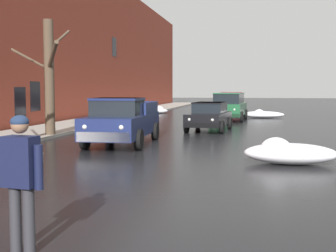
{
  "coord_description": "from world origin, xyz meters",
  "views": [
    {
      "loc": [
        3.83,
        -6.9,
        2.09
      ],
      "look_at": [
        1.26,
        6.39,
        0.99
      ],
      "focal_mm": 49.01,
      "sensor_mm": 36.0,
      "label": 1
    }
  ],
  "objects_px": {
    "suv_green_parked_kerbside_mid": "(229,105)",
    "sedan_grey_queued_behind_truck": "(235,103)",
    "sedan_black_parked_kerbside_close": "(209,116)",
    "suv_maroon_parked_far_down_block": "(231,102)",
    "bare_tree_second_along_sidewalk": "(49,76)",
    "pedestrian_with_coffee": "(21,173)",
    "pickup_truck_darkblue_approaching_near_lane": "(122,121)"
  },
  "relations": [
    {
      "from": "sedan_black_parked_kerbside_close",
      "to": "sedan_grey_queued_behind_truck",
      "type": "distance_m",
      "value": 21.48
    },
    {
      "from": "suv_green_parked_kerbside_mid",
      "to": "suv_maroon_parked_far_down_block",
      "type": "height_order",
      "value": "same"
    },
    {
      "from": "pickup_truck_darkblue_approaching_near_lane",
      "to": "suv_maroon_parked_far_down_block",
      "type": "bearing_deg",
      "value": 81.98
    },
    {
      "from": "sedan_black_parked_kerbside_close",
      "to": "pedestrian_with_coffee",
      "type": "xyz_separation_m",
      "value": [
        -0.59,
        -17.54,
        0.28
      ]
    },
    {
      "from": "suv_green_parked_kerbside_mid",
      "to": "sedan_grey_queued_behind_truck",
      "type": "bearing_deg",
      "value": 90.86
    },
    {
      "from": "suv_maroon_parked_far_down_block",
      "to": "pedestrian_with_coffee",
      "type": "bearing_deg",
      "value": -91.59
    },
    {
      "from": "pickup_truck_darkblue_approaching_near_lane",
      "to": "sedan_grey_queued_behind_truck",
      "type": "relative_size",
      "value": 1.37
    },
    {
      "from": "suv_green_parked_kerbside_mid",
      "to": "pedestrian_with_coffee",
      "type": "distance_m",
      "value": 25.25
    },
    {
      "from": "sedan_grey_queued_behind_truck",
      "to": "pedestrian_with_coffee",
      "type": "bearing_deg",
      "value": -91.32
    },
    {
      "from": "sedan_grey_queued_behind_truck",
      "to": "suv_green_parked_kerbside_mid",
      "type": "bearing_deg",
      "value": -89.14
    },
    {
      "from": "sedan_grey_queued_behind_truck",
      "to": "pedestrian_with_coffee",
      "type": "relative_size",
      "value": 2.25
    },
    {
      "from": "sedan_black_parked_kerbside_close",
      "to": "suv_green_parked_kerbside_mid",
      "type": "relative_size",
      "value": 0.88
    },
    {
      "from": "pickup_truck_darkblue_approaching_near_lane",
      "to": "sedan_grey_queued_behind_truck",
      "type": "bearing_deg",
      "value": 83.95
    },
    {
      "from": "pedestrian_with_coffee",
      "to": "bare_tree_second_along_sidewalk",
      "type": "bearing_deg",
      "value": 113.94
    },
    {
      "from": "pickup_truck_darkblue_approaching_near_lane",
      "to": "sedan_grey_queued_behind_truck",
      "type": "distance_m",
      "value": 27.94
    },
    {
      "from": "suv_green_parked_kerbside_mid",
      "to": "suv_maroon_parked_far_down_block",
      "type": "distance_m",
      "value": 6.84
    },
    {
      "from": "pickup_truck_darkblue_approaching_near_lane",
      "to": "pedestrian_with_coffee",
      "type": "distance_m",
      "value": 11.41
    },
    {
      "from": "bare_tree_second_along_sidewalk",
      "to": "suv_green_parked_kerbside_mid",
      "type": "distance_m",
      "value": 14.14
    },
    {
      "from": "suv_green_parked_kerbside_mid",
      "to": "sedan_grey_queued_behind_truck",
      "type": "xyz_separation_m",
      "value": [
        -0.21,
        13.79,
        -0.24
      ]
    },
    {
      "from": "suv_maroon_parked_far_down_block",
      "to": "sedan_grey_queued_behind_truck",
      "type": "distance_m",
      "value": 6.96
    },
    {
      "from": "sedan_black_parked_kerbside_close",
      "to": "suv_maroon_parked_far_down_block",
      "type": "xyz_separation_m",
      "value": [
        0.3,
        14.52,
        0.24
      ]
    },
    {
      "from": "suv_green_parked_kerbside_mid",
      "to": "pickup_truck_darkblue_approaching_near_lane",
      "type": "bearing_deg",
      "value": -102.69
    },
    {
      "from": "sedan_grey_queued_behind_truck",
      "to": "suv_maroon_parked_far_down_block",
      "type": "bearing_deg",
      "value": -90.1
    },
    {
      "from": "pickup_truck_darkblue_approaching_near_lane",
      "to": "sedan_black_parked_kerbside_close",
      "type": "height_order",
      "value": "pickup_truck_darkblue_approaching_near_lane"
    },
    {
      "from": "suv_green_parked_kerbside_mid",
      "to": "suv_maroon_parked_far_down_block",
      "type": "bearing_deg",
      "value": 91.84
    },
    {
      "from": "pedestrian_with_coffee",
      "to": "suv_green_parked_kerbside_mid",
      "type": "bearing_deg",
      "value": 87.48
    },
    {
      "from": "bare_tree_second_along_sidewalk",
      "to": "sedan_grey_queued_behind_truck",
      "type": "distance_m",
      "value": 26.94
    },
    {
      "from": "sedan_grey_queued_behind_truck",
      "to": "pedestrian_with_coffee",
      "type": "height_order",
      "value": "pedestrian_with_coffee"
    },
    {
      "from": "bare_tree_second_along_sidewalk",
      "to": "pickup_truck_darkblue_approaching_near_lane",
      "type": "bearing_deg",
      "value": -25.2
    },
    {
      "from": "sedan_black_parked_kerbside_close",
      "to": "suv_maroon_parked_far_down_block",
      "type": "distance_m",
      "value": 14.53
    },
    {
      "from": "bare_tree_second_along_sidewalk",
      "to": "sedan_grey_queued_behind_truck",
      "type": "height_order",
      "value": "bare_tree_second_along_sidewalk"
    },
    {
      "from": "pedestrian_with_coffee",
      "to": "suv_maroon_parked_far_down_block",
      "type": "bearing_deg",
      "value": 88.41
    }
  ]
}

